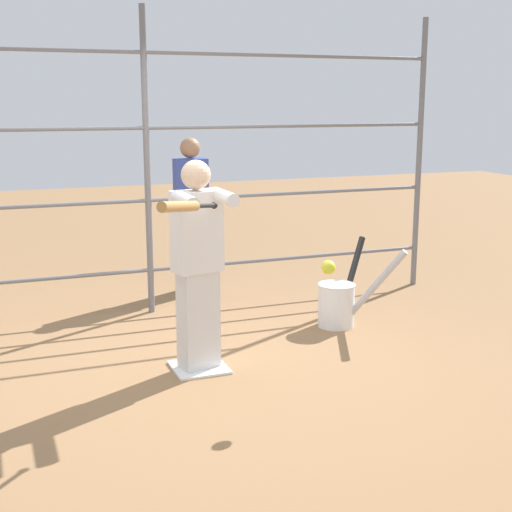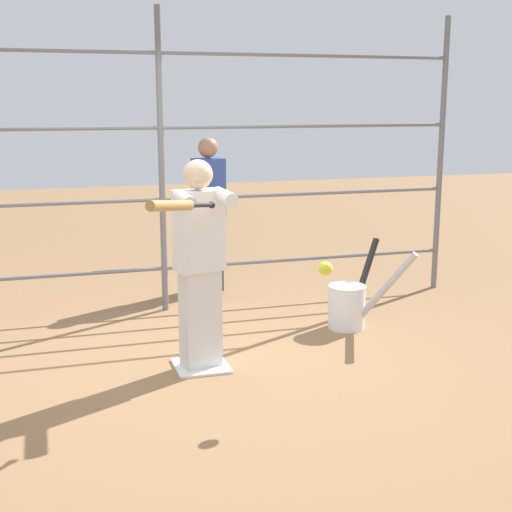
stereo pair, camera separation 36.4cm
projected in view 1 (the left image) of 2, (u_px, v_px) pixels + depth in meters
name	position (u px, v px, depth m)	size (l,w,h in m)	color
ground_plane	(199.00, 369.00, 5.41)	(24.00, 24.00, 0.00)	olive
home_plate	(199.00, 367.00, 5.40)	(0.40, 0.40, 0.02)	white
fence_backstop	(147.00, 165.00, 6.56)	(5.95, 0.06, 2.83)	slate
batter	(198.00, 259.00, 5.21)	(0.40, 0.59, 1.58)	silver
baseball_bat_swinging	(184.00, 206.00, 4.28)	(0.55, 0.65, 0.16)	black
softball_in_flight	(328.00, 267.00, 4.77)	(0.10, 0.10, 0.10)	yellow
bat_bucket	(339.00, 302.00, 6.39)	(0.63, 0.81, 0.76)	white
bystander_behind_fence	(191.00, 213.00, 7.44)	(0.33, 0.21, 1.62)	#3F3F47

